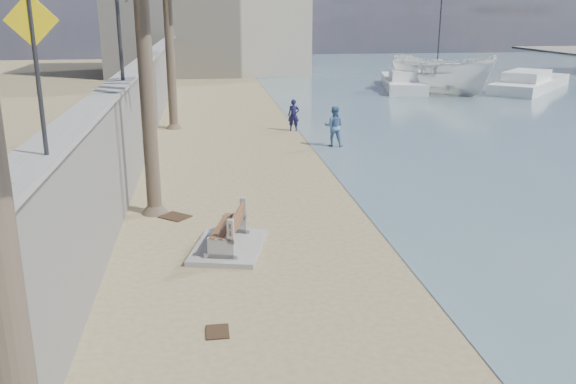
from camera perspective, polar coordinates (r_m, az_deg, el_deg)
seawall at (r=28.45m, az=-13.19°, el=8.15°), size 0.45×70.00×3.50m
wall_cap at (r=28.25m, az=-13.44°, el=11.76°), size 0.80×70.00×0.12m
bench_far at (r=15.22m, az=-5.63°, el=-3.84°), size 2.14×2.69×1.00m
pedestrian_sign at (r=9.87m, az=-22.60°, el=12.01°), size 0.78×0.07×2.40m
person_a at (r=30.21m, az=0.54°, el=7.41°), size 0.74×0.60×1.79m
person_b at (r=26.76m, az=4.34°, el=6.35°), size 1.11×0.96×1.96m
boat_cruiser at (r=45.63m, az=14.18°, el=10.77°), size 4.46×4.49×3.72m
yacht_near at (r=49.95m, az=21.74°, el=9.29°), size 9.93×10.31×1.50m
yacht_far at (r=48.04m, az=10.70°, el=9.92°), size 4.76×9.98×1.50m
sailboat_west at (r=55.94m, az=13.72°, el=10.60°), size 7.04×7.13×8.88m
debris_c at (r=17.92m, az=-10.52°, el=-2.27°), size 1.02×1.00×0.03m
debris_d at (r=11.67m, az=-6.61°, el=-12.86°), size 0.43×0.54×0.03m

